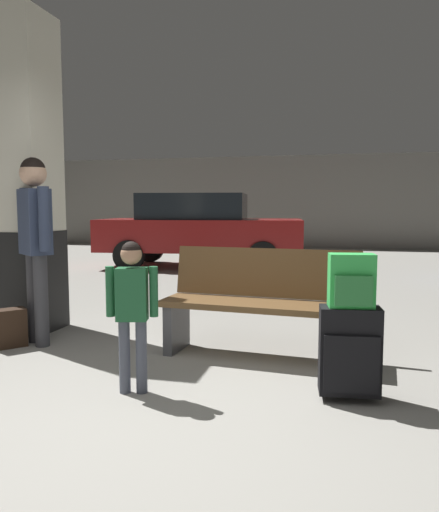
% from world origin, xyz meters
% --- Properties ---
extents(ground_plane, '(18.00, 18.00, 0.10)m').
position_xyz_m(ground_plane, '(0.00, 4.00, -0.05)').
color(ground_plane, gray).
extents(garage_back_wall, '(18.00, 0.12, 2.80)m').
position_xyz_m(garage_back_wall, '(0.00, 12.86, 1.40)').
color(garage_back_wall, slate).
rests_on(garage_back_wall, ground_plane).
extents(structural_pillar, '(0.57, 0.57, 3.09)m').
position_xyz_m(structural_pillar, '(-1.85, 1.84, 1.53)').
color(structural_pillar, black).
rests_on(structural_pillar, ground_plane).
extents(bench, '(1.64, 0.66, 0.89)m').
position_xyz_m(bench, '(0.56, 1.52, 0.44)').
color(bench, brown).
rests_on(bench, ground_plane).
extents(suitcase, '(0.40, 0.26, 0.60)m').
position_xyz_m(suitcase, '(1.27, 0.70, 0.32)').
color(suitcase, black).
rests_on(suitcase, ground_plane).
extents(backpack_bright, '(0.30, 0.22, 0.34)m').
position_xyz_m(backpack_bright, '(1.27, 0.70, 0.77)').
color(backpack_bright, green).
rests_on(backpack_bright, suitcase).
extents(child, '(0.34, 0.20, 1.01)m').
position_xyz_m(child, '(-0.13, 0.49, 0.62)').
color(child, '#4C5160').
rests_on(child, ground_plane).
extents(adult, '(0.47, 0.39, 1.67)m').
position_xyz_m(adult, '(-1.44, 1.39, 1.03)').
color(adult, '#38383D').
rests_on(adult, ground_plane).
extents(backpack_dark_floor, '(0.31, 0.32, 0.34)m').
position_xyz_m(backpack_dark_floor, '(-1.64, 1.25, 0.17)').
color(backpack_dark_floor, black).
rests_on(backpack_dark_floor, ground_plane).
extents(parked_car_far, '(4.27, 2.17, 1.51)m').
position_xyz_m(parked_car_far, '(-1.64, 7.36, 0.81)').
color(parked_car_far, maroon).
rests_on(parked_car_far, ground_plane).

